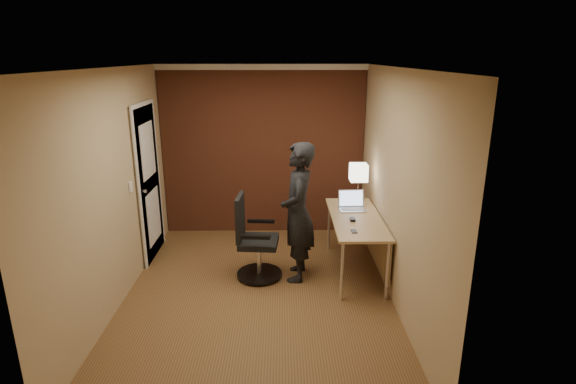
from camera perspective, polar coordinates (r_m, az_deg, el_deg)
The scene contains 8 objects.
room at distance 6.27m, azimuth -5.85°, elevation 5.41°, with size 4.00×4.00×4.00m.
desk at distance 5.59m, azimuth 9.33°, elevation -4.39°, with size 0.60×1.50×0.73m.
desk_lamp at distance 5.93m, azimuth 8.94°, elevation 2.40°, with size 0.22×0.22×0.54m.
laptop at distance 5.80m, azimuth 8.10°, elevation -1.51°, with size 0.34×0.27×0.23m.
mouse at distance 5.40m, azimuth 8.21°, elevation -3.47°, with size 0.06×0.10×0.03m, color black.
phone at distance 5.09m, azimuth 8.37°, elevation -4.94°, with size 0.06×0.12×0.01m, color black.
office_chair at distance 5.46m, azimuth -4.41°, elevation -6.45°, with size 0.55×0.59×1.02m.
person at distance 5.31m, azimuth 1.27°, elevation -2.61°, with size 0.61×0.40×1.68m, color black.
Camera 1 is at (0.28, -4.58, 2.62)m, focal length 28.00 mm.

